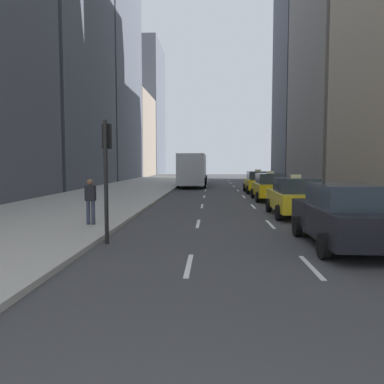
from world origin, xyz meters
TOP-DOWN VIEW (x-y plane):
  - sidewalk_left at (-7.00, 27.00)m, footprint 8.00×66.00m
  - lane_markings at (2.60, 23.00)m, footprint 5.72×56.00m
  - building_row_left at (-14.00, 46.55)m, footprint 6.00×90.95m
  - taxi_lead at (4.00, 16.29)m, footprint 2.02×4.40m
  - taxi_second at (4.00, 29.63)m, footprint 2.02×4.40m
  - taxi_third at (4.00, 23.41)m, footprint 2.02×4.40m
  - sedan_black_near at (4.00, 10.12)m, footprint 2.02×4.67m
  - city_bus at (-1.61, 38.34)m, footprint 2.80×11.61m
  - pedestrian_far_walking at (-4.05, 12.73)m, footprint 0.36×0.22m
  - traffic_light_pole at (-2.75, 10.31)m, footprint 0.24×0.42m

SIDE VIEW (x-z plane):
  - lane_markings at x=2.60m, z-range 0.00..0.01m
  - sidewalk_left at x=-7.00m, z-range 0.00..0.15m
  - taxi_lead at x=4.00m, z-range -0.05..1.82m
  - taxi_second at x=4.00m, z-range -0.05..1.82m
  - taxi_third at x=4.00m, z-range -0.05..1.82m
  - sedan_black_near at x=4.00m, z-range 0.01..1.81m
  - pedestrian_far_walking at x=-4.05m, z-range 0.24..1.89m
  - city_bus at x=-1.61m, z-range 0.16..3.41m
  - traffic_light_pole at x=-2.75m, z-range 0.61..4.21m
  - building_row_left at x=-14.00m, z-range -3.96..30.64m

